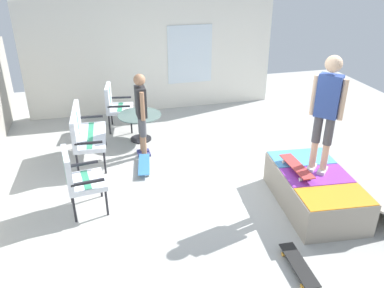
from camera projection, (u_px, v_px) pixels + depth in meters
name	position (u px, v px, depth m)	size (l,w,h in m)	color
ground_plane	(218.00, 183.00, 6.88)	(12.00, 12.00, 0.10)	#B2B2AD
house_facade	(153.00, 56.00, 9.47)	(0.23, 6.00, 2.70)	white
skate_ramp	(317.00, 190.00, 6.09)	(1.90, 1.89, 0.55)	gray
patio_bench	(84.00, 131.00, 7.27)	(1.28, 0.61, 1.02)	black
patio_chair_near_house	(115.00, 103.00, 8.61)	(0.69, 0.64, 1.02)	black
patio_chair_by_wall	(77.00, 176.00, 5.81)	(0.68, 0.62, 1.02)	black
patio_table	(140.00, 122.00, 8.19)	(0.90, 0.90, 0.57)	black
person_watching	(141.00, 110.00, 7.34)	(0.48, 0.25, 1.63)	navy
person_skater	(327.00, 106.00, 5.62)	(0.37, 0.37, 1.79)	silver
skateboard_by_bench	(144.00, 165.00, 7.20)	(0.82, 0.32, 0.10)	#3372B2
skateboard_spare	(299.00, 265.00, 4.89)	(0.81, 0.24, 0.10)	black
skateboard_on_ramp	(297.00, 167.00, 6.02)	(0.80, 0.20, 0.10)	#B23838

